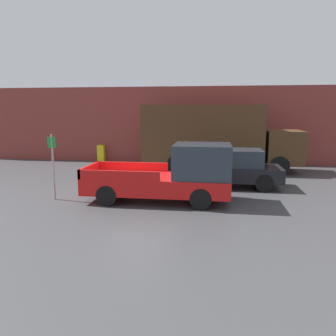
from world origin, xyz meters
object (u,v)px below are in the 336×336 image
Objects in this scene: pickup_truck at (173,175)px; newspaper_box at (101,153)px; parking_sign at (53,163)px; car at (232,168)px; delivery_truck at (213,136)px.

newspaper_box is (-5.93, 8.96, -0.45)m from pickup_truck.
pickup_truck is at bearing 5.03° from parking_sign.
parking_sign is at bearing -155.25° from car.
pickup_truck is 10.76m from newspaper_box.
delivery_truck is 9.29m from parking_sign.
delivery_truck is at bearing -16.83° from newspaper_box.
parking_sign is 9.51m from newspaper_box.
car is at bearing 24.75° from parking_sign.
parking_sign reaches higher than newspaper_box.
pickup_truck is 3.57m from car.
delivery_truck reaches higher than car.
parking_sign is at bearing -129.73° from delivery_truck.
parking_sign is (-5.93, -7.13, -0.54)m from delivery_truck.
car is 4.24m from delivery_truck.
parking_sign is at bearing -174.97° from pickup_truck.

